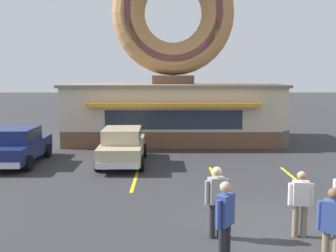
{
  "coord_description": "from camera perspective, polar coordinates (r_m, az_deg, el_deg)",
  "views": [
    {
      "loc": [
        -2.83,
        -9.41,
        3.86
      ],
      "look_at": [
        -2.89,
        5.0,
        2.0
      ],
      "focal_mm": 42.0,
      "sensor_mm": 36.0,
      "label": 1
    }
  ],
  "objects": [
    {
      "name": "donut_shop_building",
      "position": [
        23.36,
        0.96,
        7.06
      ],
      "size": [
        12.3,
        6.75,
        10.96
      ],
      "color": "brown",
      "rests_on": "ground"
    },
    {
      "name": "parking_stripe_far_left",
      "position": [
        14.97,
        -4.52,
        -7.6
      ],
      "size": [
        0.12,
        3.6,
        0.01
      ],
      "primitive_type": "cube",
      "color": "yellow",
      "rests_on": "ground"
    },
    {
      "name": "parking_stripe_mid_left",
      "position": [
        15.67,
        18.11,
        -7.27
      ],
      "size": [
        0.12,
        3.6,
        0.01
      ],
      "primitive_type": "cube",
      "color": "yellow",
      "rests_on": "ground"
    },
    {
      "name": "trash_bin",
      "position": [
        21.84,
        16.65,
        -1.81
      ],
      "size": [
        0.57,
        0.57,
        0.97
      ],
      "color": "#51565B",
      "rests_on": "ground"
    },
    {
      "name": "car_navy",
      "position": [
        18.38,
        -20.74,
        -2.48
      ],
      "size": [
        2.04,
        4.59,
        1.6
      ],
      "color": "navy",
      "rests_on": "ground"
    },
    {
      "name": "pedestrian_blue_sweater_man",
      "position": [
        8.22,
        8.47,
        -13.23
      ],
      "size": [
        0.42,
        0.49,
        1.76
      ],
      "color": "#232328",
      "rests_on": "ground"
    },
    {
      "name": "car_champagne",
      "position": [
        17.25,
        -6.4,
        -2.66
      ],
      "size": [
        2.05,
        4.6,
        1.6
      ],
      "color": "#BCAD89",
      "rests_on": "ground"
    },
    {
      "name": "pedestrian_clipboard_woman",
      "position": [
        8.44,
        22.96,
        -13.31
      ],
      "size": [
        0.5,
        0.42,
        1.74
      ],
      "color": "#7F7056",
      "rests_on": "ground"
    },
    {
      "name": "ground_plane",
      "position": [
        10.56,
        16.29,
        -14.39
      ],
      "size": [
        160.0,
        160.0,
        0.0
      ],
      "primitive_type": "plane",
      "color": "#2D2D30"
    },
    {
      "name": "pedestrian_leather_jacket_man",
      "position": [
        10.04,
        18.9,
        -10.28
      ],
      "size": [
        0.59,
        0.28,
        1.61
      ],
      "color": "#7F7056",
      "rests_on": "ground"
    },
    {
      "name": "pedestrian_beanie_man",
      "position": [
        9.53,
        7.28,
        -10.39
      ],
      "size": [
        0.57,
        0.34,
        1.73
      ],
      "color": "#232328",
      "rests_on": "ground"
    },
    {
      "name": "parking_stripe_left",
      "position": [
        15.03,
        7.06,
        -7.58
      ],
      "size": [
        0.12,
        3.6,
        0.01
      ],
      "primitive_type": "cube",
      "color": "yellow",
      "rests_on": "ground"
    }
  ]
}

